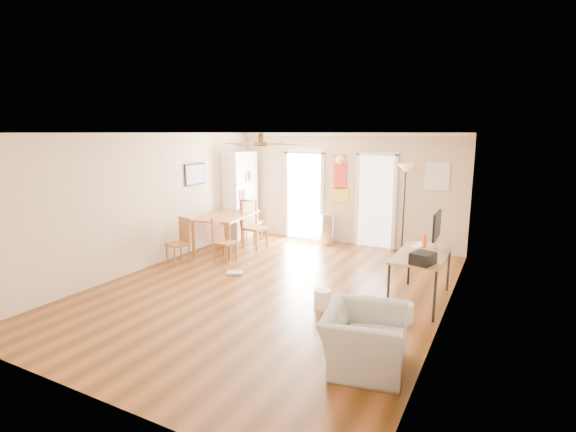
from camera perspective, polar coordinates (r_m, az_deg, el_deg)
The scene contains 30 objects.
floor at distance 7.43m, azimuth -2.17°, elevation -9.53°, with size 7.00×7.00×0.00m, color brown.
ceiling at distance 6.96m, azimuth -2.33°, elevation 10.94°, with size 5.50×7.00×0.00m, color silver, non-canonical shape.
wall_back at distance 10.23m, azimuth 7.56°, elevation 3.57°, with size 5.50×0.04×2.60m, color beige, non-canonical shape.
wall_front at distance 4.49m, azimuth -25.22°, elevation -6.98°, with size 5.50×0.04×2.60m, color beige, non-canonical shape.
wall_left at distance 8.76m, azimuth -18.06°, elevation 1.89°, with size 0.04×7.00×2.60m, color beige, non-canonical shape.
wall_right at distance 6.22m, azimuth 20.33°, elevation -1.82°, with size 0.04×7.00×2.60m, color beige, non-canonical shape.
crown_molding at distance 6.96m, azimuth -2.33°, elevation 10.62°, with size 5.50×7.00×0.08m, color white, non-canonical shape.
kitchen_doorway at distance 10.65m, azimuth 2.19°, elevation 2.60°, with size 0.90×0.10×2.10m, color white, non-canonical shape.
bathroom_doorway at distance 10.02m, azimuth 11.52°, elevation 1.85°, with size 0.80×0.10×2.10m, color white, non-canonical shape.
wall_decal at distance 10.23m, azimuth 6.90°, elevation 5.00°, with size 0.46×0.03×1.10m, color red.
ac_grille at distance 9.65m, azimuth 19.10°, elevation 5.02°, with size 0.50×0.04×0.60m, color white.
framed_poster at distance 9.72m, azimuth -12.20°, elevation 5.41°, with size 0.04×0.66×0.48m, color black.
ceiling_fan at distance 6.71m, azimuth -3.61°, elevation 9.48°, with size 1.24×1.24×0.20m, color #593819, non-canonical shape.
bookshelf at distance 10.82m, azimuth -6.32°, elevation 2.77°, with size 0.43×0.96×2.14m, color white, non-canonical shape.
dining_table at distance 9.83m, azimuth -8.10°, elevation -2.08°, with size 0.96×1.59×0.80m, color olive, non-canonical shape.
dining_chair_right_a at distance 9.77m, azimuth -4.37°, elevation -1.28°, with size 0.44×0.44×1.07m, color #9D6432, non-canonical shape.
dining_chair_right_b at distance 8.85m, azimuth -8.36°, elevation -3.18°, with size 0.38×0.38×0.91m, color brown, non-canonical shape.
dining_chair_near at distance 8.90m, azimuth -14.43°, elevation -3.29°, with size 0.38×0.38×0.93m, color #A46335, non-canonical shape.
dining_chair_far at distance 10.42m, azimuth -4.90°, elevation -0.57°, with size 0.43×0.43×1.05m, color olive, non-canonical shape.
trash_can at distance 10.25m, azimuth 5.28°, elevation -1.70°, with size 0.33×0.33×0.72m, color silver.
torchiere_lamp at distance 9.60m, azimuth 15.05°, elevation 0.85°, with size 0.37×0.37×1.95m, color black, non-canonical shape.
computer_desk at distance 7.07m, azimuth 17.12°, elevation -7.77°, with size 0.73×1.45×0.78m, color #A37A58, non-canonical shape.
imac at distance 7.26m, azimuth 19.06°, elevation -1.78°, with size 0.09×0.64×0.59m, color black, non-canonical shape.
keyboard at distance 7.40m, azimuth 16.89°, elevation -3.72°, with size 0.14×0.42×0.02m, color white.
printer at distance 6.38m, azimuth 17.41°, elevation -5.37°, with size 0.28×0.32×0.17m, color black.
orange_bottle at distance 7.28m, azimuth 17.58°, elevation -3.16°, with size 0.07×0.07×0.22m, color #FB6016.
wastebasket_a at distance 6.60m, azimuth 4.55°, elevation -10.92°, with size 0.25×0.25×0.29m, color white.
wastebasket_b at distance 6.34m, azimuth 15.13°, elevation -12.29°, with size 0.25×0.25×0.28m, color silver.
floor_cloth at distance 8.19m, azimuth -7.05°, elevation -7.48°, with size 0.29×0.23×0.04m, color gray.
armchair at distance 5.10m, azimuth 10.04°, elevation -15.71°, with size 1.00×0.88×0.65m, color #A9A8A4.
Camera 1 is at (3.47, -6.04, 2.61)m, focal length 26.87 mm.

